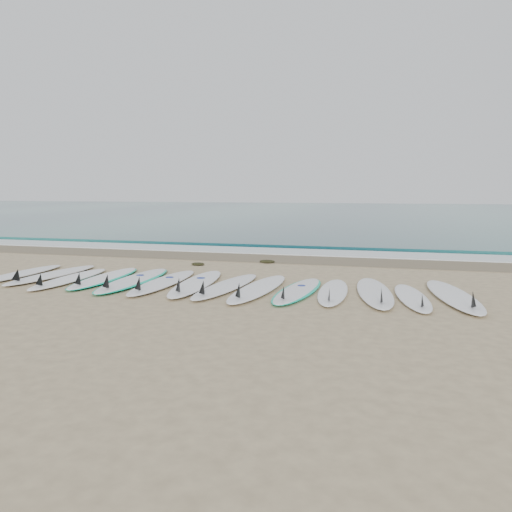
# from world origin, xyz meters

# --- Properties ---
(ground) EXTENTS (120.00, 120.00, 0.00)m
(ground) POSITION_xyz_m (0.00, 0.00, 0.00)
(ground) COLOR tan
(ocean) EXTENTS (120.00, 55.00, 0.03)m
(ocean) POSITION_xyz_m (0.00, 32.50, 0.01)
(ocean) COLOR #195457
(ocean) RESTS_ON ground
(wet_sand_band) EXTENTS (120.00, 1.80, 0.01)m
(wet_sand_band) POSITION_xyz_m (0.00, 4.10, 0.01)
(wet_sand_band) COLOR #6D5F48
(wet_sand_band) RESTS_ON ground
(foam_band) EXTENTS (120.00, 1.40, 0.04)m
(foam_band) POSITION_xyz_m (0.00, 5.50, 0.02)
(foam_band) COLOR silver
(foam_band) RESTS_ON ground
(wave_crest) EXTENTS (120.00, 1.00, 0.10)m
(wave_crest) POSITION_xyz_m (0.00, 7.00, 0.05)
(wave_crest) COLOR #195457
(wave_crest) RESTS_ON ground
(surfboard_0) EXTENTS (0.57, 2.56, 0.33)m
(surfboard_0) POSITION_xyz_m (-4.33, 0.01, 0.06)
(surfboard_0) COLOR white
(surfboard_0) RESTS_ON ground
(surfboard_1) EXTENTS (0.72, 2.71, 0.34)m
(surfboard_1) POSITION_xyz_m (-3.61, 0.07, 0.06)
(surfboard_1) COLOR white
(surfboard_1) RESTS_ON ground
(surfboard_2) EXTENTS (0.62, 2.57, 0.33)m
(surfboard_2) POSITION_xyz_m (-2.96, -0.24, 0.06)
(surfboard_2) COLOR white
(surfboard_2) RESTS_ON ground
(surfboard_3) EXTENTS (0.79, 2.67, 0.33)m
(surfboard_3) POSITION_xyz_m (-2.34, 0.07, 0.05)
(surfboard_3) COLOR white
(surfboard_3) RESTS_ON ground
(surfboard_4) EXTENTS (0.82, 2.91, 0.37)m
(surfboard_4) POSITION_xyz_m (-1.64, -0.01, 0.05)
(surfboard_4) COLOR white
(surfboard_4) RESTS_ON ground
(surfboard_5) EXTENTS (0.63, 2.81, 0.36)m
(surfboard_5) POSITION_xyz_m (-0.97, -0.10, 0.06)
(surfboard_5) COLOR white
(surfboard_5) RESTS_ON ground
(surfboard_6) EXTENTS (0.86, 2.94, 0.37)m
(surfboard_6) POSITION_xyz_m (-0.30, -0.04, 0.06)
(surfboard_6) COLOR white
(surfboard_6) RESTS_ON ground
(surfboard_7) EXTENTS (0.82, 2.76, 0.35)m
(surfboard_7) POSITION_xyz_m (0.33, -0.14, 0.06)
(surfboard_7) COLOR white
(surfboard_7) RESTS_ON ground
(surfboard_8) EXTENTS (0.76, 2.84, 0.36)m
(surfboard_8) POSITION_xyz_m (0.96, -0.20, 0.06)
(surfboard_8) COLOR white
(surfboard_8) RESTS_ON ground
(surfboard_9) EXTENTS (0.80, 2.56, 0.32)m
(surfboard_9) POSITION_xyz_m (1.68, -0.14, 0.05)
(surfboard_9) COLOR white
(surfboard_9) RESTS_ON ground
(surfboard_10) EXTENTS (0.60, 2.43, 0.31)m
(surfboard_10) POSITION_xyz_m (2.31, -0.11, 0.05)
(surfboard_10) COLOR white
(surfboard_10) RESTS_ON ground
(surfboard_11) EXTENTS (0.94, 2.80, 0.35)m
(surfboard_11) POSITION_xyz_m (3.02, 0.01, 0.06)
(surfboard_11) COLOR white
(surfboard_11) RESTS_ON ground
(surfboard_12) EXTENTS (0.78, 2.33, 0.29)m
(surfboard_12) POSITION_xyz_m (3.64, -0.22, 0.05)
(surfboard_12) COLOR white
(surfboard_12) RESTS_ON ground
(surfboard_13) EXTENTS (1.03, 2.89, 0.36)m
(surfboard_13) POSITION_xyz_m (4.32, 0.05, 0.06)
(surfboard_13) COLOR white
(surfboard_13) RESTS_ON ground
(seaweed_near) EXTENTS (0.33, 0.26, 0.06)m
(seaweed_near) POSITION_xyz_m (-1.27, 2.48, 0.03)
(seaweed_near) COLOR black
(seaweed_near) RESTS_ON ground
(seaweed_far) EXTENTS (0.39, 0.30, 0.08)m
(seaweed_far) POSITION_xyz_m (0.27, 3.29, 0.04)
(seaweed_far) COLOR black
(seaweed_far) RESTS_ON ground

